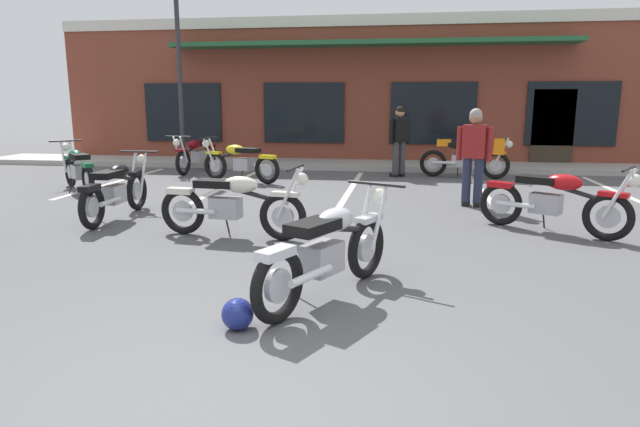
{
  "coord_description": "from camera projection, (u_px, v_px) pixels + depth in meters",
  "views": [
    {
      "loc": [
        1.1,
        -2.75,
        1.8
      ],
      "look_at": [
        0.17,
        3.29,
        0.55
      ],
      "focal_mm": 31.04,
      "sensor_mm": 36.0,
      "label": 1
    }
  ],
  "objects": [
    {
      "name": "painted_stall_lines",
      "position": [
        352.0,
        187.0,
        11.7
      ],
      "size": [
        10.79,
        4.8,
        0.01
      ],
      "color": "silver",
      "rests_on": "ground_plane"
    },
    {
      "name": "motorcycle_cream_vintage",
      "position": [
        240.0,
        161.0,
        12.41
      ],
      "size": [
        2.02,
        1.03,
        0.98
      ],
      "color": "black",
      "rests_on": "ground_plane"
    },
    {
      "name": "person_by_back_row",
      "position": [
        474.0,
        152.0,
        9.4
      ],
      "size": [
        0.6,
        0.36,
        1.68
      ],
      "color": "black",
      "rests_on": "ground_plane"
    },
    {
      "name": "brick_storefront_building",
      "position": [
        374.0,
        93.0,
        18.47
      ],
      "size": [
        18.26,
        7.0,
        4.12
      ],
      "color": "brown",
      "rests_on": "ground_plane"
    },
    {
      "name": "sidewalk_kerb",
      "position": [
        365.0,
        165.0,
        15.17
      ],
      "size": [
        22.0,
        1.8,
        0.14
      ],
      "primitive_type": "cube",
      "color": "#A8A59E",
      "rests_on": "ground_plane"
    },
    {
      "name": "motorcycle_black_cruiser",
      "position": [
        116.0,
        189.0,
        8.51
      ],
      "size": [
        0.66,
        2.11,
        0.98
      ],
      "color": "black",
      "rests_on": "ground_plane"
    },
    {
      "name": "ground_plane",
      "position": [
        315.0,
        244.0,
        7.05
      ],
      "size": [
        80.0,
        80.0,
        0.0
      ],
      "primitive_type": "plane",
      "color": "#515154"
    },
    {
      "name": "person_in_black_shirt",
      "position": [
        399.0,
        137.0,
        13.11
      ],
      "size": [
        0.52,
        0.47,
        1.68
      ],
      "color": "black",
      "rests_on": "ground_plane"
    },
    {
      "name": "helmet_on_pavement",
      "position": [
        238.0,
        314.0,
        4.41
      ],
      "size": [
        0.26,
        0.26,
        0.26
      ],
      "color": "navy",
      "rests_on": "ground_plane"
    },
    {
      "name": "motorcycle_foreground_classic",
      "position": [
        329.0,
        249.0,
        5.08
      ],
      "size": [
        1.2,
        1.95,
        0.98
      ],
      "color": "black",
      "rests_on": "ground_plane"
    },
    {
      "name": "motorcycle_blue_standard",
      "position": [
        197.0,
        154.0,
        14.1
      ],
      "size": [
        0.71,
        2.11,
        0.98
      ],
      "color": "black",
      "rests_on": "ground_plane"
    },
    {
      "name": "motorcycle_orange_scrambler",
      "position": [
        554.0,
        200.0,
        7.59
      ],
      "size": [
        1.86,
        1.35,
        0.98
      ],
      "color": "black",
      "rests_on": "ground_plane"
    },
    {
      "name": "motorcycle_red_sportbike",
      "position": [
        469.0,
        156.0,
        12.98
      ],
      "size": [
        2.1,
        0.75,
        0.98
      ],
      "color": "black",
      "rests_on": "ground_plane"
    },
    {
      "name": "parking_lot_lamp_post",
      "position": [
        177.0,
        52.0,
        14.12
      ],
      "size": [
        0.24,
        0.76,
        4.59
      ],
      "color": "#2D2D33",
      "rests_on": "ground_plane"
    },
    {
      "name": "motorcycle_green_cafe_racer",
      "position": [
        233.0,
        203.0,
        7.33
      ],
      "size": [
        2.11,
        0.69,
        0.98
      ],
      "color": "black",
      "rests_on": "ground_plane"
    },
    {
      "name": "motorcycle_silver_naked",
      "position": [
        78.0,
        168.0,
        11.13
      ],
      "size": [
        1.65,
        1.65,
        0.98
      ],
      "color": "black",
      "rests_on": "ground_plane"
    }
  ]
}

